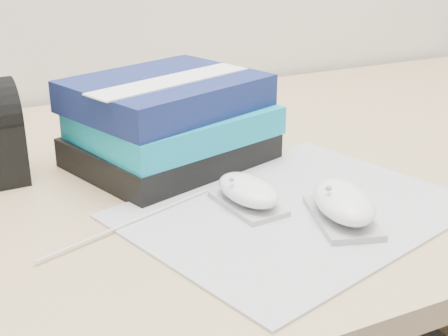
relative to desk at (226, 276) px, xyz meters
name	(u,v)px	position (x,y,z in m)	size (l,w,h in m)	color
desk	(226,276)	(0.00, 0.00, 0.00)	(1.60, 0.80, 0.73)	tan
mousepad	(294,210)	(-0.03, -0.24, 0.24)	(0.38, 0.29, 0.00)	#929199
mouse_rear	(248,192)	(-0.08, -0.21, 0.26)	(0.06, 0.10, 0.04)	#ABAAAD
mouse_front	(343,204)	(0.00, -0.30, 0.26)	(0.09, 0.13, 0.05)	#A0A1A3
usb_cable	(131,222)	(-0.22, -0.20, 0.24)	(0.00, 0.00, 0.24)	silver
book_stack	(170,122)	(-0.10, -0.03, 0.29)	(0.30, 0.26, 0.12)	black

